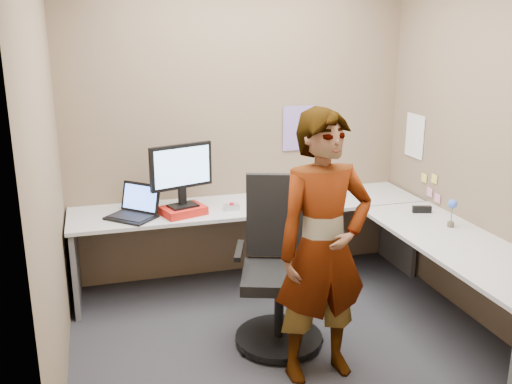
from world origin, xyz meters
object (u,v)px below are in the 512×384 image
object	(u,v)px
desk	(323,238)
monitor	(181,170)
person	(323,248)
office_chair	(279,278)

from	to	relation	value
desk	monitor	size ratio (longest dim) A/B	5.82
desk	person	bearing A→B (deg)	-113.17
desk	office_chair	bearing A→B (deg)	-142.80
monitor	desk	bearing A→B (deg)	-43.98
desk	monitor	distance (m)	1.23
monitor	office_chair	world-z (taller)	monitor
desk	monitor	xyz separation A→B (m)	(-1.02, 0.49, 0.50)
desk	monitor	bearing A→B (deg)	154.45
person	desk	bearing A→B (deg)	62.57
office_chair	desk	bearing A→B (deg)	56.19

